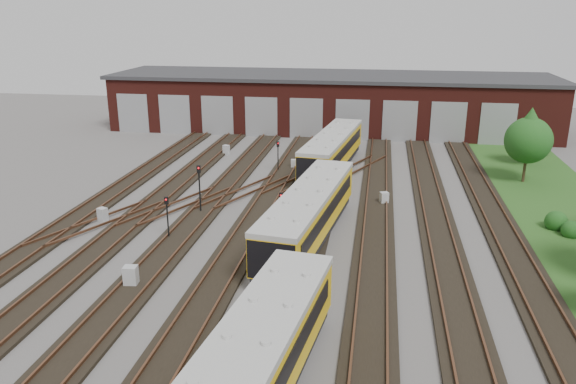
# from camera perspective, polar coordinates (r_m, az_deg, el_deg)

# --- Properties ---
(ground) EXTENTS (120.00, 120.00, 0.00)m
(ground) POSITION_cam_1_polar(r_m,az_deg,el_deg) (30.00, -3.08, -8.89)
(ground) COLOR #494643
(ground) RESTS_ON ground
(track_network) EXTENTS (30.40, 70.00, 0.33)m
(track_network) POSITION_cam_1_polar(r_m,az_deg,el_deg) (30.49, -3.16, -8.19)
(track_network) COLOR black
(track_network) RESTS_ON ground
(maintenance_shed) EXTENTS (51.00, 12.50, 6.35)m
(maintenance_shed) POSITION_cam_1_polar(r_m,az_deg,el_deg) (67.11, 4.26, 9.18)
(maintenance_shed) COLOR #4A1712
(maintenance_shed) RESTS_ON ground
(metro_train) EXTENTS (4.44, 46.71, 2.99)m
(metro_train) POSITION_cam_1_polar(r_m,az_deg,el_deg) (33.76, 2.13, -2.24)
(metro_train) COLOR black
(metro_train) RESTS_ON ground
(signal_mast_0) EXTENTS (0.26, 0.24, 2.76)m
(signal_mast_0) POSITION_cam_1_polar(r_m,az_deg,el_deg) (35.07, -12.18, -2.01)
(signal_mast_0) COLOR black
(signal_mast_0) RESTS_ON ground
(signal_mast_1) EXTENTS (0.30, 0.28, 3.46)m
(signal_mast_1) POSITION_cam_1_polar(r_m,az_deg,el_deg) (39.00, -9.00, 0.91)
(signal_mast_1) COLOR black
(signal_mast_1) RESTS_ON ground
(signal_mast_2) EXTENTS (0.26, 0.25, 2.71)m
(signal_mast_2) POSITION_cam_1_polar(r_m,az_deg,el_deg) (48.69, -1.03, 4.04)
(signal_mast_2) COLOR black
(signal_mast_2) RESTS_ON ground
(signal_mast_3) EXTENTS (0.23, 0.22, 2.86)m
(signal_mast_3) POSITION_cam_1_polar(r_m,az_deg,el_deg) (34.71, -0.70, -1.71)
(signal_mast_3) COLOR black
(signal_mast_3) RESTS_ON ground
(relay_cabinet_0) EXTENTS (0.72, 0.67, 0.97)m
(relay_cabinet_0) POSITION_cam_1_polar(r_m,az_deg,el_deg) (39.52, -18.31, -2.22)
(relay_cabinet_0) COLOR #AFB1B4
(relay_cabinet_0) RESTS_ON ground
(relay_cabinet_1) EXTENTS (0.68, 0.61, 0.95)m
(relay_cabinet_1) POSITION_cam_1_polar(r_m,az_deg,el_deg) (55.20, -6.29, 4.27)
(relay_cabinet_1) COLOR #AFB1B4
(relay_cabinet_1) RESTS_ON ground
(relay_cabinet_2) EXTENTS (0.74, 0.64, 1.14)m
(relay_cabinet_2) POSITION_cam_1_polar(r_m,az_deg,el_deg) (30.10, -15.67, -8.28)
(relay_cabinet_2) COLOR #AFB1B4
(relay_cabinet_2) RESTS_ON ground
(relay_cabinet_3) EXTENTS (0.55, 0.48, 0.85)m
(relay_cabinet_3) POSITION_cam_1_polar(r_m,az_deg,el_deg) (49.99, 0.61, 2.85)
(relay_cabinet_3) COLOR #AFB1B4
(relay_cabinet_3) RESTS_ON ground
(relay_cabinet_4) EXTENTS (0.71, 0.66, 0.94)m
(relay_cabinet_4) POSITION_cam_1_polar(r_m,az_deg,el_deg) (41.37, 9.73, -0.65)
(relay_cabinet_4) COLOR #AFB1B4
(relay_cabinet_4) RESTS_ON ground
(tree_0) EXTENTS (3.74, 3.74, 6.19)m
(tree_0) POSITION_cam_1_polar(r_m,az_deg,el_deg) (49.16, 23.29, 5.36)
(tree_0) COLOR #382B19
(tree_0) RESTS_ON ground
(tree_1) EXTENTS (2.89, 2.89, 4.80)m
(tree_1) POSITION_cam_1_polar(r_m,az_deg,el_deg) (55.07, 23.31, 5.64)
(tree_1) COLOR #382B19
(tree_1) RESTS_ON ground
(bush_0) EXTENTS (1.22, 1.22, 1.22)m
(bush_0) POSITION_cam_1_polar(r_m,az_deg,el_deg) (39.28, 26.86, -3.25)
(bush_0) COLOR #144614
(bush_0) RESTS_ON ground
(bush_1) EXTENTS (1.43, 1.43, 1.43)m
(bush_1) POSITION_cam_1_polar(r_m,az_deg,el_deg) (40.18, 25.62, -2.45)
(bush_1) COLOR #144614
(bush_1) RESTS_ON ground
(bush_2) EXTENTS (1.39, 1.39, 1.39)m
(bush_2) POSITION_cam_1_polar(r_m,az_deg,el_deg) (62.84, 22.20, 4.94)
(bush_2) COLOR #144614
(bush_2) RESTS_ON ground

